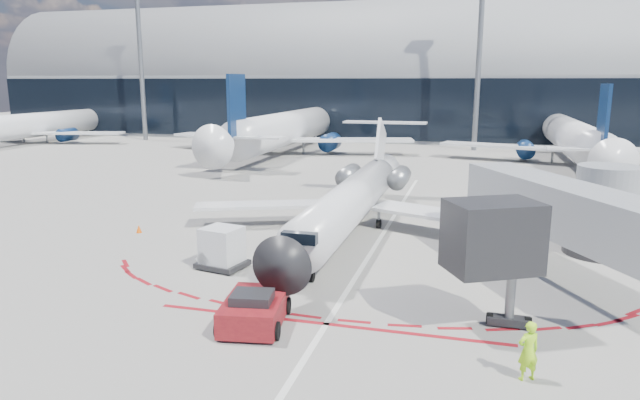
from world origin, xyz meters
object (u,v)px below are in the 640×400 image
(uld_container, at_px, (222,248))
(pushback_tug, at_px, (254,310))
(regional_jet, at_px, (354,197))
(ramp_worker, at_px, (528,351))

(uld_container, bearing_deg, pushback_tug, -43.78)
(regional_jet, relative_size, pushback_tug, 4.63)
(ramp_worker, xyz_separation_m, uld_container, (-13.81, 7.51, 0.05))
(regional_jet, height_order, pushback_tug, regional_jet)
(ramp_worker, bearing_deg, uld_container, -56.56)
(pushback_tug, relative_size, ramp_worker, 2.87)
(regional_jet, height_order, uld_container, regional_jet)
(regional_jet, relative_size, uld_container, 10.15)
(regional_jet, bearing_deg, pushback_tug, -93.09)
(regional_jet, distance_m, ramp_worker, 18.45)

